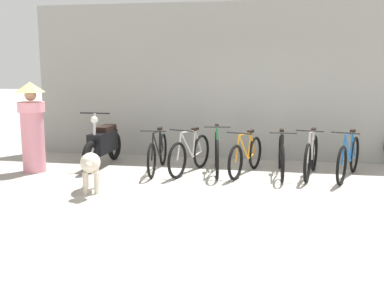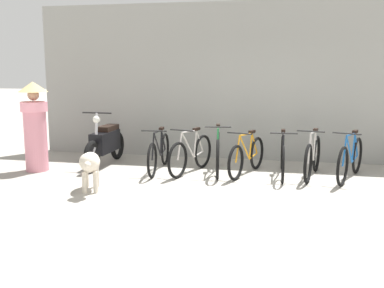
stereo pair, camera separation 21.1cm
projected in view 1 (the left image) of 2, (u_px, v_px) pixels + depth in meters
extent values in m
plane|color=#9E998E|center=(241.00, 199.00, 6.61)|extent=(60.00, 60.00, 0.00)
cube|color=gray|center=(253.00, 82.00, 9.31)|extent=(9.43, 0.20, 3.24)
torus|color=black|center=(152.00, 161.00, 7.82)|extent=(0.08, 0.63, 0.63)
torus|color=black|center=(163.00, 149.00, 8.90)|extent=(0.08, 0.63, 0.63)
cylinder|color=black|center=(156.00, 145.00, 8.20)|extent=(0.06, 0.54, 0.52)
cylinder|color=black|center=(160.00, 143.00, 8.52)|extent=(0.04, 0.14, 0.48)
cylinder|color=black|center=(157.00, 132.00, 8.22)|extent=(0.07, 0.63, 0.06)
cylinder|color=black|center=(161.00, 152.00, 8.70)|extent=(0.05, 0.42, 0.07)
cylinder|color=black|center=(162.00, 140.00, 8.71)|extent=(0.05, 0.33, 0.44)
cylinder|color=black|center=(152.00, 147.00, 7.86)|extent=(0.04, 0.19, 0.47)
cube|color=black|center=(160.00, 129.00, 8.52)|extent=(0.08, 0.18, 0.05)
cylinder|color=black|center=(153.00, 131.00, 7.90)|extent=(0.46, 0.05, 0.02)
torus|color=black|center=(177.00, 160.00, 7.80)|extent=(0.24, 0.63, 0.65)
torus|color=black|center=(201.00, 151.00, 8.64)|extent=(0.24, 0.63, 0.65)
cylinder|color=beige|center=(187.00, 145.00, 8.09)|extent=(0.16, 0.46, 0.53)
cylinder|color=beige|center=(194.00, 144.00, 8.34)|extent=(0.06, 0.13, 0.49)
cylinder|color=beige|center=(188.00, 132.00, 8.09)|extent=(0.19, 0.54, 0.06)
cylinder|color=beige|center=(197.00, 154.00, 8.49)|extent=(0.13, 0.35, 0.08)
cylinder|color=beige|center=(198.00, 141.00, 8.49)|extent=(0.11, 0.28, 0.45)
cylinder|color=beige|center=(179.00, 146.00, 7.83)|extent=(0.08, 0.17, 0.48)
cube|color=black|center=(195.00, 129.00, 8.33)|extent=(0.12, 0.19, 0.05)
cylinder|color=black|center=(181.00, 130.00, 7.84)|extent=(0.45, 0.16, 0.02)
torus|color=black|center=(217.00, 159.00, 7.74)|extent=(0.15, 0.70, 0.70)
torus|color=black|center=(216.00, 149.00, 8.70)|extent=(0.15, 0.70, 0.70)
cylinder|color=#1E7238|center=(217.00, 143.00, 8.07)|extent=(0.10, 0.48, 0.58)
cylinder|color=#1E7238|center=(217.00, 141.00, 8.35)|extent=(0.05, 0.13, 0.53)
cylinder|color=#1E7238|center=(217.00, 128.00, 8.08)|extent=(0.11, 0.56, 0.06)
cylinder|color=#1E7238|center=(217.00, 152.00, 8.53)|extent=(0.08, 0.37, 0.08)
cylinder|color=#1E7238|center=(217.00, 138.00, 8.53)|extent=(0.07, 0.29, 0.49)
cylinder|color=#1E7238|center=(217.00, 144.00, 7.77)|extent=(0.05, 0.18, 0.52)
cube|color=black|center=(217.00, 125.00, 8.35)|extent=(0.09, 0.19, 0.05)
cylinder|color=black|center=(217.00, 127.00, 7.79)|extent=(0.46, 0.09, 0.02)
torus|color=black|center=(235.00, 162.00, 7.69)|extent=(0.23, 0.61, 0.62)
torus|color=black|center=(255.00, 153.00, 8.56)|extent=(0.23, 0.61, 0.62)
cylinder|color=orange|center=(244.00, 147.00, 7.99)|extent=(0.17, 0.48, 0.51)
cylinder|color=orange|center=(249.00, 146.00, 8.25)|extent=(0.06, 0.13, 0.47)
cylinder|color=orange|center=(245.00, 134.00, 8.00)|extent=(0.20, 0.55, 0.06)
cylinder|color=orange|center=(252.00, 156.00, 8.40)|extent=(0.14, 0.37, 0.07)
cylinder|color=orange|center=(253.00, 143.00, 8.41)|extent=(0.12, 0.29, 0.43)
cylinder|color=orange|center=(237.00, 149.00, 7.72)|extent=(0.08, 0.18, 0.46)
cube|color=black|center=(251.00, 131.00, 8.25)|extent=(0.12, 0.19, 0.05)
cylinder|color=black|center=(239.00, 133.00, 7.74)|extent=(0.45, 0.16, 0.02)
torus|color=black|center=(283.00, 164.00, 7.51)|extent=(0.06, 0.64, 0.64)
torus|color=black|center=(280.00, 152.00, 8.58)|extent=(0.06, 0.64, 0.64)
cylinder|color=black|center=(282.00, 147.00, 7.89)|extent=(0.04, 0.54, 0.53)
cylinder|color=black|center=(281.00, 145.00, 8.20)|extent=(0.03, 0.14, 0.49)
cylinder|color=black|center=(282.00, 134.00, 7.90)|extent=(0.04, 0.63, 0.06)
cylinder|color=black|center=(281.00, 155.00, 8.38)|extent=(0.04, 0.41, 0.08)
cylinder|color=black|center=(281.00, 142.00, 8.39)|extent=(0.04, 0.32, 0.45)
cylinder|color=black|center=(283.00, 150.00, 7.55)|extent=(0.03, 0.19, 0.47)
cube|color=black|center=(282.00, 130.00, 8.21)|extent=(0.07, 0.18, 0.05)
cylinder|color=black|center=(283.00, 133.00, 7.59)|extent=(0.46, 0.04, 0.02)
torus|color=black|center=(307.00, 163.00, 7.52)|extent=(0.19, 0.67, 0.67)
torus|color=black|center=(314.00, 153.00, 8.40)|extent=(0.19, 0.67, 0.67)
cylinder|color=beige|center=(311.00, 147.00, 7.82)|extent=(0.12, 0.47, 0.55)
cylinder|color=beige|center=(313.00, 145.00, 8.08)|extent=(0.05, 0.13, 0.51)
cylinder|color=beige|center=(312.00, 132.00, 7.83)|extent=(0.14, 0.55, 0.06)
cylinder|color=beige|center=(313.00, 156.00, 8.24)|extent=(0.10, 0.36, 0.08)
cylinder|color=beige|center=(314.00, 142.00, 8.24)|extent=(0.08, 0.29, 0.47)
cylinder|color=beige|center=(309.00, 148.00, 7.55)|extent=(0.06, 0.17, 0.49)
cube|color=black|center=(314.00, 129.00, 8.07)|extent=(0.10, 0.19, 0.05)
cylinder|color=black|center=(310.00, 131.00, 7.56)|extent=(0.46, 0.12, 0.02)
torus|color=black|center=(342.00, 166.00, 7.35)|extent=(0.27, 0.64, 0.66)
torus|color=black|center=(354.00, 155.00, 8.27)|extent=(0.27, 0.64, 0.66)
cylinder|color=#1959A5|center=(348.00, 149.00, 7.67)|extent=(0.21, 0.51, 0.55)
cylinder|color=#1959A5|center=(351.00, 147.00, 7.94)|extent=(0.07, 0.14, 0.50)
cylinder|color=#1959A5|center=(349.00, 134.00, 7.68)|extent=(0.24, 0.59, 0.06)
cylinder|color=#1959A5|center=(352.00, 158.00, 8.10)|extent=(0.17, 0.39, 0.08)
cylinder|color=#1959A5|center=(354.00, 144.00, 8.11)|extent=(0.14, 0.31, 0.46)
cylinder|color=#1959A5|center=(344.00, 150.00, 7.38)|extent=(0.09, 0.19, 0.49)
cube|color=black|center=(353.00, 131.00, 7.94)|extent=(0.13, 0.19, 0.05)
cylinder|color=black|center=(346.00, 133.00, 7.40)|extent=(0.44, 0.18, 0.02)
torus|color=black|center=(90.00, 157.00, 8.21)|extent=(0.11, 0.59, 0.59)
torus|color=black|center=(114.00, 146.00, 9.39)|extent=(0.11, 0.59, 0.59)
cube|color=black|center=(103.00, 142.00, 8.77)|extent=(0.30, 0.90, 0.40)
cube|color=black|center=(106.00, 128.00, 8.88)|extent=(0.25, 0.58, 0.10)
cylinder|color=silver|center=(94.00, 129.00, 8.35)|extent=(0.05, 0.14, 0.61)
cylinder|color=silver|center=(92.00, 151.00, 8.29)|extent=(0.04, 0.21, 0.21)
cylinder|color=black|center=(95.00, 113.00, 8.35)|extent=(0.58, 0.04, 0.03)
sphere|color=silver|center=(94.00, 120.00, 8.34)|extent=(0.14, 0.14, 0.14)
ellipsoid|color=beige|center=(90.00, 163.00, 6.99)|extent=(0.48, 0.64, 0.31)
cylinder|color=beige|center=(96.00, 183.00, 6.88)|extent=(0.09, 0.09, 0.34)
cylinder|color=beige|center=(85.00, 184.00, 6.85)|extent=(0.09, 0.09, 0.34)
cylinder|color=beige|center=(97.00, 177.00, 7.22)|extent=(0.09, 0.09, 0.34)
cylinder|color=beige|center=(86.00, 178.00, 7.19)|extent=(0.09, 0.09, 0.34)
sphere|color=beige|center=(89.00, 162.00, 6.62)|extent=(0.33, 0.33, 0.26)
ellipsoid|color=beige|center=(89.00, 165.00, 6.52)|extent=(0.15, 0.17, 0.10)
cylinder|color=beige|center=(92.00, 160.00, 7.37)|extent=(0.13, 0.26, 0.16)
cylinder|color=pink|center=(33.00, 137.00, 8.27)|extent=(0.48, 0.48, 1.30)
cylinder|color=#FFA0B2|center=(31.00, 107.00, 8.17)|extent=(0.56, 0.56, 0.18)
sphere|color=tan|center=(30.00, 95.00, 8.14)|extent=(0.24, 0.24, 0.21)
cone|color=tan|center=(30.00, 87.00, 8.11)|extent=(0.62, 0.62, 0.19)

